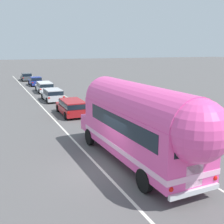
{
  "coord_description": "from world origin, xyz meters",
  "views": [
    {
      "loc": [
        -4.6,
        -11.67,
        5.76
      ],
      "look_at": [
        2.13,
        3.6,
        1.94
      ],
      "focal_mm": 44.46,
      "sensor_mm": 36.0,
      "label": 1
    }
  ],
  "objects_px": {
    "car_fifth": "(27,77)",
    "car_fourth": "(36,81)",
    "painted_bus": "(142,122)",
    "car_third": "(45,86)",
    "car_lead": "(72,106)",
    "car_second": "(53,94)"
  },
  "relations": [
    {
      "from": "car_second",
      "to": "painted_bus",
      "type": "bearing_deg",
      "value": -89.38
    },
    {
      "from": "painted_bus",
      "to": "car_third",
      "type": "xyz_separation_m",
      "value": [
        0.18,
        26.71,
        -1.51
      ]
    },
    {
      "from": "car_second",
      "to": "car_fourth",
      "type": "relative_size",
      "value": 0.98
    },
    {
      "from": "car_lead",
      "to": "car_second",
      "type": "relative_size",
      "value": 1.08
    },
    {
      "from": "car_second",
      "to": "car_third",
      "type": "xyz_separation_m",
      "value": [
        0.39,
        7.06,
        0.02
      ]
    },
    {
      "from": "car_lead",
      "to": "car_second",
      "type": "distance_m",
      "value": 7.53
    },
    {
      "from": "painted_bus",
      "to": "car_third",
      "type": "height_order",
      "value": "painted_bus"
    },
    {
      "from": "painted_bus",
      "to": "car_lead",
      "type": "height_order",
      "value": "painted_bus"
    },
    {
      "from": "car_third",
      "to": "car_fourth",
      "type": "bearing_deg",
      "value": 90.1
    },
    {
      "from": "painted_bus",
      "to": "car_fourth",
      "type": "xyz_separation_m",
      "value": [
        0.17,
        34.42,
        -1.58
      ]
    },
    {
      "from": "painted_bus",
      "to": "car_fourth",
      "type": "height_order",
      "value": "painted_bus"
    },
    {
      "from": "car_lead",
      "to": "car_fourth",
      "type": "xyz_separation_m",
      "value": [
        0.26,
        22.3,
        -0.07
      ]
    },
    {
      "from": "car_second",
      "to": "car_lead",
      "type": "bearing_deg",
      "value": -89.12
    },
    {
      "from": "car_third",
      "to": "car_fourth",
      "type": "distance_m",
      "value": 7.71
    },
    {
      "from": "car_fifth",
      "to": "car_fourth",
      "type": "bearing_deg",
      "value": -86.93
    },
    {
      "from": "painted_bus",
      "to": "car_third",
      "type": "relative_size",
      "value": 2.3
    },
    {
      "from": "painted_bus",
      "to": "car_fifth",
      "type": "relative_size",
      "value": 2.45
    },
    {
      "from": "car_fourth",
      "to": "painted_bus",
      "type": "bearing_deg",
      "value": -90.28
    },
    {
      "from": "car_fourth",
      "to": "car_fifth",
      "type": "height_order",
      "value": "same"
    },
    {
      "from": "car_fifth",
      "to": "car_lead",
      "type": "bearing_deg",
      "value": -89.7
    },
    {
      "from": "car_lead",
      "to": "car_fourth",
      "type": "relative_size",
      "value": 1.06
    },
    {
      "from": "car_second",
      "to": "car_third",
      "type": "height_order",
      "value": "same"
    }
  ]
}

